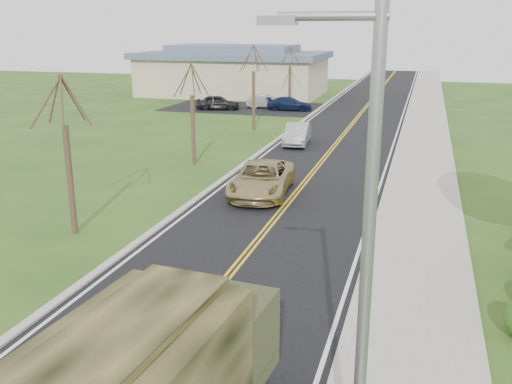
% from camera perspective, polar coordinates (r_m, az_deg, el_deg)
% --- Properties ---
extents(road, '(8.00, 120.00, 0.01)m').
position_cam_1_polar(road, '(48.79, 9.78, 6.94)').
color(road, black).
rests_on(road, ground).
extents(curb_right, '(0.30, 120.00, 0.12)m').
position_cam_1_polar(curb_right, '(48.48, 14.68, 6.66)').
color(curb_right, '#9E998E').
rests_on(curb_right, ground).
extents(sidewalk_right, '(3.20, 120.00, 0.10)m').
position_cam_1_polar(sidewalk_right, '(48.46, 16.76, 6.48)').
color(sidewalk_right, '#9E998E').
rests_on(sidewalk_right, ground).
extents(curb_left, '(0.30, 120.00, 0.10)m').
position_cam_1_polar(curb_left, '(49.43, 4.97, 7.29)').
color(curb_left, '#9E998E').
rests_on(curb_left, ground).
extents(street_light, '(1.65, 0.22, 8.00)m').
position_cam_1_polar(street_light, '(8.07, 10.27, -7.75)').
color(street_light, gray).
rests_on(street_light, ground).
extents(bare_tree_a, '(1.93, 2.26, 6.08)m').
position_cam_1_polar(bare_tree_a, '(22.43, -18.21, 2.39)').
color(bare_tree_a, '#38281C').
rests_on(bare_tree_a, ground).
extents(bare_tree_b, '(1.83, 2.14, 5.73)m').
position_cam_1_polar(bare_tree_b, '(32.82, -6.34, 7.01)').
color(bare_tree_b, '#38281C').
rests_on(bare_tree_b, ground).
extents(bare_tree_c, '(2.04, 2.39, 6.42)m').
position_cam_1_polar(bare_tree_c, '(43.99, -0.25, 9.83)').
color(bare_tree_c, '#38281C').
rests_on(bare_tree_c, ground).
extents(bare_tree_d, '(1.88, 2.20, 5.91)m').
position_cam_1_polar(bare_tree_d, '(55.55, 3.38, 10.90)').
color(bare_tree_d, '#38281C').
rests_on(bare_tree_d, ground).
extents(commercial_building, '(25.50, 21.50, 5.65)m').
position_cam_1_polar(commercial_building, '(67.56, -2.22, 11.97)').
color(commercial_building, tan).
rests_on(commercial_building, ground).
extents(suv_champagne, '(3.04, 5.75, 1.54)m').
position_cam_1_polar(suv_champagne, '(26.87, 0.59, 1.33)').
color(suv_champagne, tan).
rests_on(suv_champagne, ground).
extents(sedan_silver, '(1.93, 4.44, 1.42)m').
position_cam_1_polar(sedan_silver, '(38.69, 4.14, 5.81)').
color(sedan_silver, '#B4B4B9').
rests_on(sedan_silver, ground).
extents(lot_car_dark, '(4.41, 2.64, 1.40)m').
position_cam_1_polar(lot_car_dark, '(55.21, -3.84, 8.93)').
color(lot_car_dark, black).
rests_on(lot_car_dark, ground).
extents(lot_car_silver, '(4.20, 2.21, 1.32)m').
position_cam_1_polar(lot_car_silver, '(56.22, 1.13, 9.05)').
color(lot_car_silver, '#A4A4A8').
rests_on(lot_car_silver, ground).
extents(lot_car_navy, '(4.39, 2.01, 1.25)m').
position_cam_1_polar(lot_car_navy, '(54.80, 3.38, 8.80)').
color(lot_car_navy, '#0E1734').
rests_on(lot_car_navy, ground).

